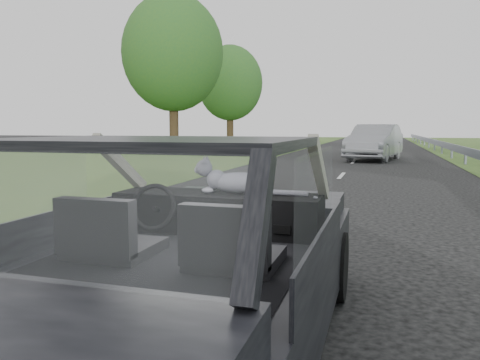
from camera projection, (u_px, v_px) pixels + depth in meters
The scene contains 10 objects.
ground at pixel (187, 355), 3.10m from camera, with size 140.00×140.00×0.00m, color #404040.
subject_car at pixel (186, 248), 3.02m from camera, with size 1.80×4.00×1.45m, color black.
dashboard at pixel (218, 212), 3.60m from camera, with size 1.58×0.45×0.30m, color black.
driver_seat at pixel (106, 230), 2.85m from camera, with size 0.50×0.72×0.42m, color black.
passenger_seat at pixel (231, 239), 2.61m from camera, with size 0.50×0.72×0.42m, color black.
steering_wheel at pixel (153, 207), 3.43m from camera, with size 0.36×0.36×0.04m, color black.
cat at pixel (240, 182), 3.56m from camera, with size 0.63×0.20×0.28m, color #8D8DA1.
other_car at pixel (375, 142), 21.63m from camera, with size 1.98×5.01×1.65m, color #B2B4BB.
tree_5 at pixel (173, 76), 27.62m from camera, with size 5.94×5.94×9.00m, color #295F28, non-canonical shape.
tree_6 at pixel (230, 98), 35.40m from camera, with size 4.91×4.91×7.43m, color #295F28, non-canonical shape.
Camera 1 is at (1.20, -2.72, 1.50)m, focal length 35.00 mm.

